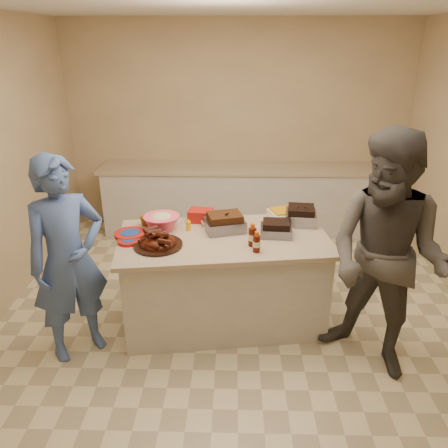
{
  "coord_description": "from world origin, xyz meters",
  "views": [
    {
      "loc": [
        -0.04,
        -3.35,
        2.46
      ],
      "look_at": [
        -0.13,
        0.14,
        0.96
      ],
      "focal_mm": 35.0,
      "sensor_mm": 36.0,
      "label": 1
    }
  ],
  "objects_px": {
    "coleslaw_bowl": "(162,229)",
    "plastic_cup": "(145,225)",
    "guest_gray": "(369,362)",
    "rib_platter": "(158,246)",
    "roasting_pan": "(300,223)",
    "guest_blue": "(82,348)",
    "island": "(224,319)",
    "mustard_bottle": "(189,230)",
    "bbq_bottle_a": "(252,245)",
    "bbq_bottle_b": "(256,252)"
  },
  "relations": [
    {
      "from": "coleslaw_bowl",
      "to": "plastic_cup",
      "type": "relative_size",
      "value": 3.61
    },
    {
      "from": "guest_gray",
      "to": "rib_platter",
      "type": "bearing_deg",
      "value": -150.21
    },
    {
      "from": "roasting_pan",
      "to": "guest_blue",
      "type": "relative_size",
      "value": 0.16
    },
    {
      "from": "island",
      "to": "guest_gray",
      "type": "relative_size",
      "value": 0.95
    },
    {
      "from": "roasting_pan",
      "to": "mustard_bottle",
      "type": "xyz_separation_m",
      "value": [
        -1.03,
        -0.19,
        0.0
      ]
    },
    {
      "from": "roasting_pan",
      "to": "coleslaw_bowl",
      "type": "distance_m",
      "value": 1.28
    },
    {
      "from": "rib_platter",
      "to": "guest_blue",
      "type": "xyz_separation_m",
      "value": [
        -0.67,
        -0.25,
        -0.86
      ]
    },
    {
      "from": "coleslaw_bowl",
      "to": "guest_blue",
      "type": "xyz_separation_m",
      "value": [
        -0.65,
        -0.59,
        -0.86
      ]
    },
    {
      "from": "coleslaw_bowl",
      "to": "mustard_bottle",
      "type": "height_order",
      "value": "coleslaw_bowl"
    },
    {
      "from": "bbq_bottle_a",
      "to": "guest_blue",
      "type": "relative_size",
      "value": 0.12
    },
    {
      "from": "rib_platter",
      "to": "mustard_bottle",
      "type": "bearing_deg",
      "value": 56.18
    },
    {
      "from": "island",
      "to": "bbq_bottle_a",
      "type": "distance_m",
      "value": 0.91
    },
    {
      "from": "roasting_pan",
      "to": "bbq_bottle_a",
      "type": "relative_size",
      "value": 1.4
    },
    {
      "from": "rib_platter",
      "to": "plastic_cup",
      "type": "relative_size",
      "value": 4.57
    },
    {
      "from": "coleslaw_bowl",
      "to": "bbq_bottle_b",
      "type": "distance_m",
      "value": 0.94
    },
    {
      "from": "coleslaw_bowl",
      "to": "guest_gray",
      "type": "xyz_separation_m",
      "value": [
        1.78,
        -0.71,
        -0.86
      ]
    },
    {
      "from": "guest_gray",
      "to": "mustard_bottle",
      "type": "bearing_deg",
      "value": -162.82
    },
    {
      "from": "bbq_bottle_b",
      "to": "rib_platter",
      "type": "bearing_deg",
      "value": 174.23
    },
    {
      "from": "guest_blue",
      "to": "plastic_cup",
      "type": "bearing_deg",
      "value": 15.09
    },
    {
      "from": "coleslaw_bowl",
      "to": "mustard_bottle",
      "type": "xyz_separation_m",
      "value": [
        0.24,
        -0.02,
        0.0
      ]
    },
    {
      "from": "island",
      "to": "guest_gray",
      "type": "bearing_deg",
      "value": -32.59
    },
    {
      "from": "roasting_pan",
      "to": "mustard_bottle",
      "type": "distance_m",
      "value": 1.05
    },
    {
      "from": "guest_blue",
      "to": "island",
      "type": "bearing_deg",
      "value": -19.71
    },
    {
      "from": "roasting_pan",
      "to": "bbq_bottle_a",
      "type": "xyz_separation_m",
      "value": [
        -0.47,
        -0.49,
        0.0
      ]
    },
    {
      "from": "coleslaw_bowl",
      "to": "plastic_cup",
      "type": "distance_m",
      "value": 0.19
    },
    {
      "from": "island",
      "to": "roasting_pan",
      "type": "distance_m",
      "value": 1.16
    },
    {
      "from": "coleslaw_bowl",
      "to": "bbq_bottle_b",
      "type": "height_order",
      "value": "coleslaw_bowl"
    },
    {
      "from": "bbq_bottle_a",
      "to": "mustard_bottle",
      "type": "height_order",
      "value": "bbq_bottle_a"
    },
    {
      "from": "roasting_pan",
      "to": "bbq_bottle_b",
      "type": "relative_size",
      "value": 1.56
    },
    {
      "from": "rib_platter",
      "to": "bbq_bottle_a",
      "type": "xyz_separation_m",
      "value": [
        0.78,
        0.03,
        0.0
      ]
    },
    {
      "from": "bbq_bottle_a",
      "to": "bbq_bottle_b",
      "type": "xyz_separation_m",
      "value": [
        0.03,
        -0.11,
        0.0
      ]
    },
    {
      "from": "bbq_bottle_b",
      "to": "guest_blue",
      "type": "height_order",
      "value": "bbq_bottle_b"
    },
    {
      "from": "roasting_pan",
      "to": "plastic_cup",
      "type": "relative_size",
      "value": 3.09
    },
    {
      "from": "guest_gray",
      "to": "roasting_pan",
      "type": "bearing_deg",
      "value": 161.28
    },
    {
      "from": "plastic_cup",
      "to": "coleslaw_bowl",
      "type": "bearing_deg",
      "value": -27.24
    },
    {
      "from": "coleslaw_bowl",
      "to": "mustard_bottle",
      "type": "bearing_deg",
      "value": -3.59
    },
    {
      "from": "roasting_pan",
      "to": "guest_gray",
      "type": "xyz_separation_m",
      "value": [
        0.5,
        -0.89,
        -0.86
      ]
    },
    {
      "from": "rib_platter",
      "to": "plastic_cup",
      "type": "distance_m",
      "value": 0.47
    },
    {
      "from": "island",
      "to": "plastic_cup",
      "type": "bearing_deg",
      "value": 154.51
    },
    {
      "from": "plastic_cup",
      "to": "guest_gray",
      "type": "bearing_deg",
      "value": -22.4
    },
    {
      "from": "roasting_pan",
      "to": "plastic_cup",
      "type": "height_order",
      "value": "roasting_pan"
    },
    {
      "from": "island",
      "to": "bbq_bottle_b",
      "type": "bearing_deg",
      "value": -53.37
    },
    {
      "from": "mustard_bottle",
      "to": "guest_blue",
      "type": "height_order",
      "value": "mustard_bottle"
    },
    {
      "from": "island",
      "to": "guest_blue",
      "type": "distance_m",
      "value": 1.29
    },
    {
      "from": "guest_gray",
      "to": "island",
      "type": "bearing_deg",
      "value": -163.3
    },
    {
      "from": "plastic_cup",
      "to": "guest_blue",
      "type": "bearing_deg",
      "value": -125.15
    },
    {
      "from": "rib_platter",
      "to": "guest_blue",
      "type": "bearing_deg",
      "value": -159.78
    },
    {
      "from": "roasting_pan",
      "to": "bbq_bottle_a",
      "type": "distance_m",
      "value": 0.68
    },
    {
      "from": "mustard_bottle",
      "to": "plastic_cup",
      "type": "xyz_separation_m",
      "value": [
        -0.41,
        0.1,
        0.0
      ]
    },
    {
      "from": "island",
      "to": "rib_platter",
      "type": "relative_size",
      "value": 4.46
    }
  ]
}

